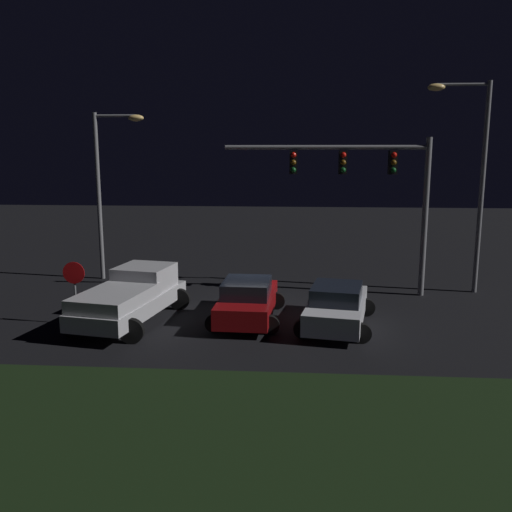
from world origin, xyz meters
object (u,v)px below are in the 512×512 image
Objects in this scene: pickup_truck at (132,294)px; car_sedan at (248,300)px; traffic_signal_gantry at (366,177)px; car_sedan_far at (337,306)px; street_lamp_right at (472,164)px; stop_sign at (74,281)px; street_lamp_left at (108,176)px.

pickup_truck is 4.07m from car_sedan.
pickup_truck is 0.68× the size of traffic_signal_gantry.
car_sedan_far is (3.11, -0.52, 0.00)m from car_sedan.
car_sedan is 0.51× the size of street_lamp_right.
car_sedan is 0.54× the size of traffic_signal_gantry.
pickup_truck is 1.22× the size of car_sedan_far.
street_lamp_right is (8.89, 4.70, 4.70)m from car_sedan.
street_lamp_right reaches higher than car_sedan_far.
stop_sign is at bearing -159.12° from street_lamp_right.
stop_sign is at bearing -81.23° from street_lamp_left.
traffic_signal_gantry is at bearing -46.38° from car_sedan.
street_lamp_right is (5.77, 5.22, 4.70)m from car_sedan_far.
car_sedan and car_sedan_far have the same top height.
street_lamp_left is 7.80m from stop_sign.
car_sedan is at bearing 9.03° from stop_sign.
pickup_truck is at bearing 16.92° from stop_sign.
traffic_signal_gantry is at bearing 25.30° from stop_sign.
street_lamp_left is at bearing 66.90° from car_sedan_far.
street_lamp_right is at bearing -37.84° from car_sedan_far.
pickup_truck is at bearing -158.57° from street_lamp_right.
car_sedan is at bearing 90.47° from car_sedan_far.
pickup_truck is 7.17m from car_sedan_far.
traffic_signal_gantry is at bearing -10.26° from street_lamp_left.
traffic_signal_gantry is 1.09× the size of street_lamp_left.
car_sedan is 3.16m from car_sedan_far.
pickup_truck is 1.27× the size of car_sedan.
traffic_signal_gantry is at bearing -7.18° from car_sedan_far.
traffic_signal_gantry is at bearing -52.52° from pickup_truck.
car_sedan_far is 12.71m from street_lamp_left.
street_lamp_right is at bearing -58.06° from pickup_truck.
street_lamp_left is at bearing 175.12° from street_lamp_right.
car_sedan is 6.02m from stop_sign.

